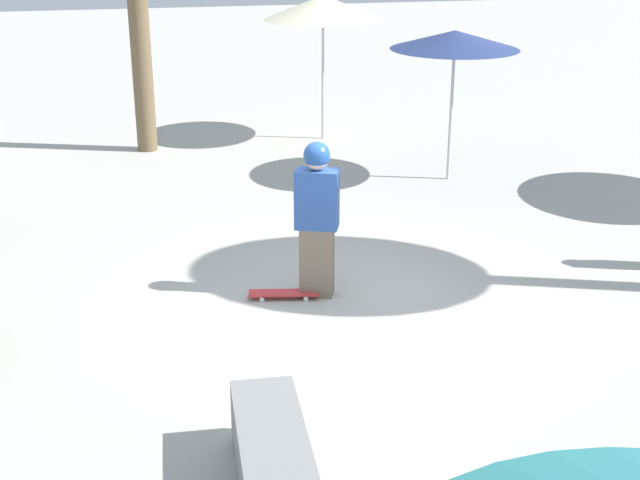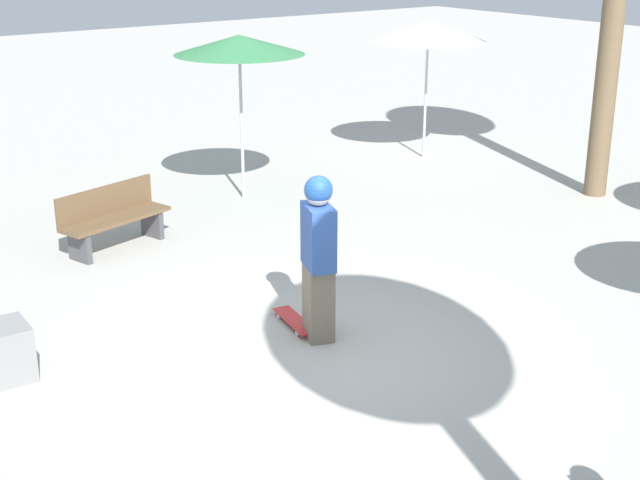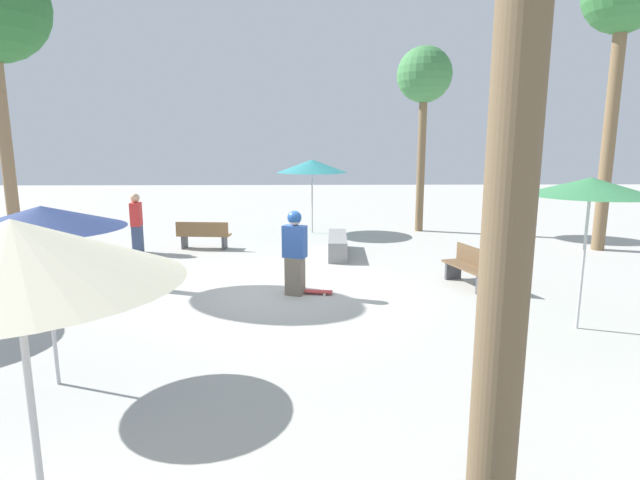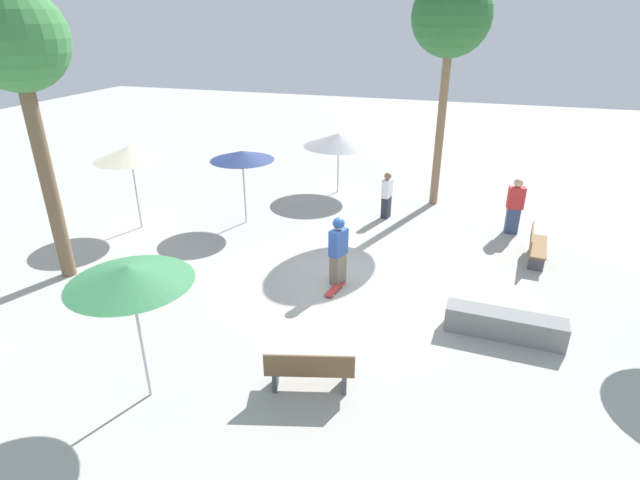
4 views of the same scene
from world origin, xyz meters
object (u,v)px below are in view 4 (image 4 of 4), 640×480
skateboard (335,289)px  palm_tree_left (451,19)px  concrete_ledge (505,325)px  bench_near (536,246)px  shade_umbrella_cream (130,153)px  bystander_far (515,206)px  skater_main (338,249)px  shade_umbrella_grey (338,140)px  palm_tree_center_right (16,47)px  shade_umbrella_navy (242,156)px  bystander_watching (387,195)px  bench_far (310,370)px  shade_umbrella_green (129,275)px

skateboard → palm_tree_left: bearing=177.3°
concrete_ledge → bench_near: bearing=77.9°
bench_near → shade_umbrella_cream: 12.03m
shade_umbrella_cream → bystander_far: (11.24, 3.09, -1.55)m
skater_main → shade_umbrella_grey: shade_umbrella_grey is taller
skater_main → palm_tree_center_right: 8.42m
shade_umbrella_grey → shade_umbrella_navy: shade_umbrella_navy is taller
palm_tree_left → bystander_watching: 5.79m
shade_umbrella_grey → shade_umbrella_cream: size_ratio=0.98×
skater_main → bystander_far: (4.27, 4.71, -0.09)m
bench_far → bystander_far: (3.69, 8.63, 0.45)m
concrete_ledge → shade_umbrella_cream: 11.47m
skateboard → bystander_far: (4.23, 5.11, 0.82)m
concrete_ledge → bystander_watching: bearing=121.5°
shade_umbrella_grey → palm_tree_left: palm_tree_left is taller
concrete_ledge → shade_umbrella_navy: (-7.92, 4.15, 1.95)m
shade_umbrella_green → palm_tree_left: bearing=71.9°
bench_far → palm_tree_center_right: 9.31m
shade_umbrella_grey → shade_umbrella_green: size_ratio=1.00×
skateboard → bystander_far: bearing=150.7°
shade_umbrella_navy → shade_umbrella_green: (1.87, -7.95, 0.22)m
skater_main → shade_umbrella_cream: (-6.97, 1.62, 1.46)m
bench_near → shade_umbrella_grey: (-6.75, 3.95, 1.59)m
bystander_far → shade_umbrella_navy: bearing=4.2°
palm_tree_center_right → bystander_watching: palm_tree_center_right is taller
shade_umbrella_navy → palm_tree_left: palm_tree_left is taller
skateboard → bench_near: 5.82m
concrete_ledge → palm_tree_left: (-2.27, 7.82, 5.80)m
concrete_ledge → shade_umbrella_cream: shade_umbrella_cream is taller
bench_near → shade_umbrella_green: size_ratio=0.63×
concrete_ledge → shade_umbrella_cream: size_ratio=0.93×
shade_umbrella_navy → palm_tree_center_right: size_ratio=0.34×
bench_far → palm_tree_center_right: (-7.42, 2.26, 5.16)m
shade_umbrella_grey → palm_tree_left: size_ratio=0.35×
concrete_ledge → bystander_far: bearing=86.9°
skater_main → bench_near: skater_main is taller
skateboard → bystander_far: 6.68m
skater_main → palm_tree_center_right: (-6.84, -1.66, 4.62)m
shade_umbrella_cream → skater_main: bearing=-13.1°
shade_umbrella_grey → bystander_far: (6.20, -2.15, -1.14)m
skateboard → concrete_ledge: 3.99m
shade_umbrella_navy → shade_umbrella_green: shade_umbrella_green is taller
shade_umbrella_navy → bystander_far: 8.51m
bench_near → bystander_watching: 4.91m
shade_umbrella_grey → bystander_far: shade_umbrella_grey is taller
skateboard → bystander_far: bystander_far is taller
bench_far → bystander_far: size_ratio=0.95×
bench_far → palm_tree_left: 12.08m
skater_main → bench_far: bearing=28.9°
shade_umbrella_navy → shade_umbrella_green: 8.17m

